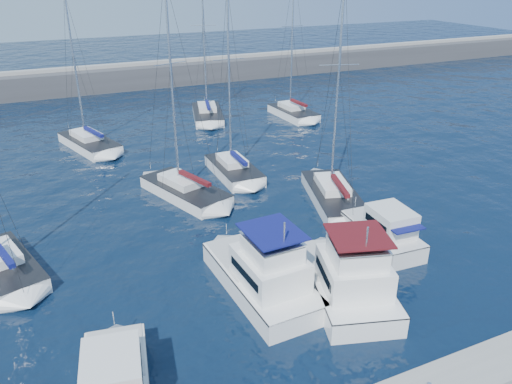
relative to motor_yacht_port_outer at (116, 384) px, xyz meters
name	(u,v)px	position (x,y,z in m)	size (l,w,h in m)	color
ground	(298,265)	(11.59, 5.89, -0.94)	(220.00, 220.00, 0.00)	black
breakwater	(125,80)	(11.59, 57.89, 0.11)	(160.00, 6.00, 4.45)	#424244
motor_yacht_port_outer	(116,384)	(0.00, 0.00, 0.00)	(3.63, 6.28, 3.20)	silver
motor_yacht_port_inner	(264,276)	(8.58, 4.20, 0.19)	(3.85, 8.49, 4.69)	white
motor_yacht_stbd_inner	(349,280)	(12.49, 1.99, 0.19)	(5.86, 8.45, 4.69)	white
motor_yacht_stbd_outer	(384,233)	(17.62, 5.65, 0.00)	(2.94, 6.10, 3.20)	silver
sailboat_mid_a	(3,267)	(-4.26, 11.93, -0.39)	(4.86, 7.43, 15.65)	white
sailboat_mid_b	(185,190)	(8.37, 17.97, -0.40)	(5.49, 8.51, 16.04)	silver
sailboat_mid_c	(234,169)	(13.39, 20.34, -0.39)	(3.04, 6.84, 15.32)	white
sailboat_mid_d	(333,195)	(18.22, 12.43, -0.41)	(5.45, 8.89, 16.11)	white
sailboat_back_a	(89,143)	(3.24, 32.62, -0.42)	(5.28, 8.54, 14.56)	white
sailboat_back_b	(207,114)	(17.10, 37.55, -0.40)	(5.16, 8.58, 16.49)	silver
sailboat_back_c	(293,112)	(26.44, 34.04, -0.39)	(3.45, 7.16, 16.25)	white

